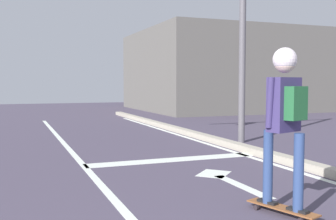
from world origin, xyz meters
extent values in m
cube|color=silver|center=(0.05, 6.00, 0.00)|extent=(0.12, 20.00, 0.01)
cube|color=silver|center=(3.26, 6.00, 0.00)|extent=(0.12, 20.00, 0.01)
cube|color=silver|center=(1.73, 6.74, 0.00)|extent=(3.36, 0.40, 0.01)
cube|color=silver|center=(1.90, 4.55, 0.00)|extent=(0.16, 1.40, 0.01)
cube|color=silver|center=(1.90, 5.40, 0.00)|extent=(0.71, 0.71, 0.01)
cube|color=#A69D8C|center=(3.51, 6.00, 0.07)|extent=(0.24, 24.00, 0.14)
cube|color=brown|center=(1.65, 3.30, 0.08)|extent=(0.44, 0.87, 0.02)
cube|color=#B2B2B7|center=(1.56, 3.58, 0.06)|extent=(0.16, 0.09, 0.01)
cylinder|color=#292126|center=(1.48, 3.55, 0.03)|extent=(0.05, 0.06, 0.06)
cylinder|color=#292126|center=(1.65, 3.61, 0.03)|extent=(0.05, 0.06, 0.06)
cube|color=#B2B2B7|center=(1.74, 3.03, 0.06)|extent=(0.16, 0.09, 0.01)
cylinder|color=#292126|center=(1.82, 3.06, 0.03)|extent=(0.05, 0.06, 0.06)
cylinder|color=navy|center=(1.59, 3.49, 0.51)|extent=(0.11, 0.11, 0.84)
cube|color=black|center=(1.59, 3.49, 0.10)|extent=(0.16, 0.26, 0.03)
cylinder|color=navy|center=(1.71, 3.12, 0.51)|extent=(0.11, 0.11, 0.84)
cube|color=black|center=(1.71, 3.12, 0.10)|extent=(0.16, 0.26, 0.03)
cube|color=#392F60|center=(1.65, 3.30, 1.23)|extent=(0.43, 0.29, 0.59)
cylinder|color=#392F60|center=(1.44, 3.27, 1.25)|extent=(0.07, 0.11, 0.54)
cylinder|color=#392F60|center=(1.84, 3.40, 1.25)|extent=(0.07, 0.08, 0.54)
sphere|color=beige|center=(1.65, 3.30, 1.69)|extent=(0.23, 0.23, 0.23)
sphere|color=silver|center=(1.65, 3.30, 1.71)|extent=(0.26, 0.26, 0.26)
cube|color=#215D33|center=(1.69, 3.17, 1.25)|extent=(0.29, 0.21, 0.36)
cylinder|color=#5A575C|center=(4.15, 8.24, 2.54)|extent=(0.16, 0.16, 5.08)
cube|color=#5C5954|center=(12.37, 19.81, 2.13)|extent=(13.93, 8.58, 4.25)
camera|label=1|loc=(-1.13, -0.35, 1.46)|focal=43.35mm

